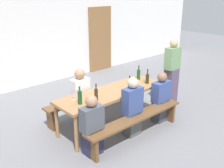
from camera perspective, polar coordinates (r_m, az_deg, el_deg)
The scene contains 18 objects.
ground_plane at distance 5.62m, azimuth 0.00°, elevation -8.65°, with size 24.00×24.00×0.00m, color slate.
back_wall at distance 7.82m, azimuth -16.83°, elevation 11.12°, with size 14.00×0.20×3.20m, color white.
wooden_door at distance 9.03m, azimuth -2.50°, elevation 9.48°, with size 0.90×0.06×2.10m, color olive.
tasting_table at distance 5.33m, azimuth 0.00°, elevation -2.28°, with size 2.35×0.75×0.75m.
bench_near at distance 5.03m, azimuth 5.20°, elevation -7.76°, with size 2.25×0.30×0.45m.
bench_far at distance 5.93m, azimuth -4.37°, elevation -3.22°, with size 2.25×0.30×0.45m.
wine_bottle_0 at distance 5.19m, azimuth 3.74°, elevation -0.50°, with size 0.07×0.07×0.35m.
wine_bottle_1 at distance 4.86m, azimuth -3.39°, elevation -2.16°, with size 0.07×0.07×0.31m.
wine_bottle_2 at distance 4.72m, azimuth -6.86°, elevation -2.81°, with size 0.08×0.08×0.32m.
wine_bottle_3 at distance 5.74m, azimuth 7.53°, elevation 1.20°, with size 0.07×0.07×0.32m.
wine_bottle_4 at distance 5.97m, azimuth 5.68°, elevation 2.07°, with size 0.08×0.08×0.32m.
wine_glass_0 at distance 5.13m, azimuth -3.15°, elevation -1.03°, with size 0.07×0.07×0.15m.
wine_glass_1 at distance 4.91m, azimuth -8.27°, elevation -2.31°, with size 0.06×0.06×0.14m.
seated_guest_near_0 at distance 4.51m, azimuth -4.27°, elevation -9.10°, with size 0.39×0.24×1.07m.
seated_guest_near_1 at distance 5.06m, azimuth 4.34°, elevation -5.15°, with size 0.40×0.24×1.16m.
seated_guest_near_2 at distance 5.68m, azimuth 10.35°, elevation -3.04°, with size 0.42×0.24×1.08m.
seated_guest_far_0 at distance 5.53m, azimuth -6.69°, elevation -2.83°, with size 0.37×0.24×1.17m.
standing_host at distance 6.38m, azimuth 12.54°, elevation 2.02°, with size 0.38×0.24×1.61m.
Camera 1 is at (-3.29, -3.68, 2.70)m, focal length 42.94 mm.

